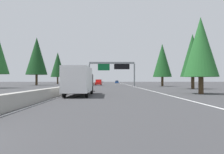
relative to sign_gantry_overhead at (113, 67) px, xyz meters
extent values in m
plane|color=#38383A|center=(5.06, 6.03, -5.25)|extent=(320.00, 320.00, 0.00)
cube|color=#9E9B93|center=(25.06, 6.33, -4.80)|extent=(180.00, 0.56, 0.90)
cube|color=silver|center=(15.06, -5.49, -5.24)|extent=(160.00, 0.16, 0.01)
cube|color=silver|center=(15.06, 5.78, -5.24)|extent=(160.00, 0.16, 0.01)
cylinder|color=gray|center=(0.04, 6.33, -2.20)|extent=(0.36, 0.36, 6.10)
cylinder|color=gray|center=(0.04, -5.99, -2.20)|extent=(0.36, 0.36, 6.10)
cube|color=gray|center=(0.04, 0.17, 1.10)|extent=(0.50, 12.32, 0.50)
cube|color=#0C602D|center=(-0.11, 2.39, 0.00)|extent=(0.12, 3.20, 1.90)
cube|color=black|center=(-0.11, -2.54, 0.10)|extent=(0.16, 4.20, 1.50)
cube|color=white|center=(-37.72, 4.09, -3.55)|extent=(6.12, 2.40, 2.50)
cube|color=black|center=(-33.47, 4.09, -3.85)|extent=(2.38, 2.30, 1.90)
cylinder|color=black|center=(-33.64, 5.15, -4.80)|extent=(0.90, 0.28, 0.90)
cylinder|color=black|center=(-33.64, 3.03, -4.80)|extent=(0.90, 0.28, 0.90)
cylinder|color=black|center=(-39.42, 5.15, -4.80)|extent=(0.90, 0.28, 0.90)
cylinder|color=black|center=(-39.42, 3.03, -4.80)|extent=(0.90, 0.28, 0.90)
cube|color=maroon|center=(-28.16, 4.46, -4.72)|extent=(4.40, 1.80, 0.76)
cube|color=#2D3847|center=(-28.38, 4.46, -4.06)|extent=(2.46, 1.51, 0.56)
cylinder|color=black|center=(-26.76, 5.25, -4.93)|extent=(0.64, 0.22, 0.64)
cylinder|color=black|center=(-26.76, 3.67, -4.93)|extent=(0.64, 0.22, 0.64)
cylinder|color=black|center=(-29.57, 5.25, -4.93)|extent=(0.64, 0.22, 0.64)
cylinder|color=black|center=(-29.57, 3.67, -4.93)|extent=(0.64, 0.22, 0.64)
cube|color=red|center=(11.53, 4.40, -4.64)|extent=(5.60, 2.00, 0.70)
cube|color=red|center=(12.54, 4.40, -3.84)|extent=(2.24, 1.84, 0.90)
cube|color=#2D3847|center=(12.54, 4.40, -3.75)|extent=(2.02, 1.92, 0.41)
cylinder|color=black|center=(13.38, 5.26, -4.85)|extent=(0.80, 0.28, 0.80)
cylinder|color=black|center=(13.38, 3.54, -4.85)|extent=(0.80, 0.28, 0.80)
cylinder|color=black|center=(9.69, 5.26, -4.85)|extent=(0.80, 0.28, 0.80)
cylinder|color=black|center=(9.69, 3.54, -4.85)|extent=(0.80, 0.28, 0.80)
cube|color=#1E4793|center=(58.33, -3.21, -4.72)|extent=(4.40, 1.80, 0.76)
cube|color=#2D3847|center=(58.11, -3.21, -4.06)|extent=(2.46, 1.51, 0.56)
cylinder|color=black|center=(59.73, -2.42, -4.93)|extent=(0.64, 0.22, 0.64)
cylinder|color=black|center=(59.73, -4.00, -4.93)|extent=(0.64, 0.22, 0.64)
cylinder|color=black|center=(56.92, -2.42, -4.93)|extent=(0.64, 0.22, 0.64)
cylinder|color=black|center=(56.92, -4.00, -4.93)|extent=(0.64, 0.22, 0.64)
cylinder|color=#4C3823|center=(-34.01, -10.03, -4.23)|extent=(0.58, 0.58, 2.03)
cone|color=#236028|center=(-34.01, -10.03, 0.38)|extent=(4.06, 4.06, 7.19)
cylinder|color=#4C3823|center=(-19.01, -14.76, -4.11)|extent=(0.61, 0.61, 2.28)
cone|color=#194C1E|center=(-19.01, -14.76, 1.07)|extent=(4.56, 4.56, 8.08)
cylinder|color=#4C3823|center=(-1.11, -13.37, -3.99)|extent=(0.63, 0.63, 2.51)
cone|color=#194C1E|center=(-1.11, -13.37, 1.72)|extent=(5.03, 5.03, 8.91)
cylinder|color=#4C3823|center=(11.84, 24.53, -3.53)|extent=(0.73, 0.73, 3.44)
cone|color=#143D19|center=(11.84, 24.53, 4.28)|extent=(6.87, 6.87, 12.19)
cylinder|color=#4C3823|center=(36.74, 23.48, -3.72)|extent=(0.69, 0.69, 3.05)
cone|color=#143D19|center=(36.74, 23.48, 3.22)|extent=(6.11, 6.11, 10.83)
camera|label=1|loc=(-60.19, 0.93, -3.62)|focal=35.44mm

